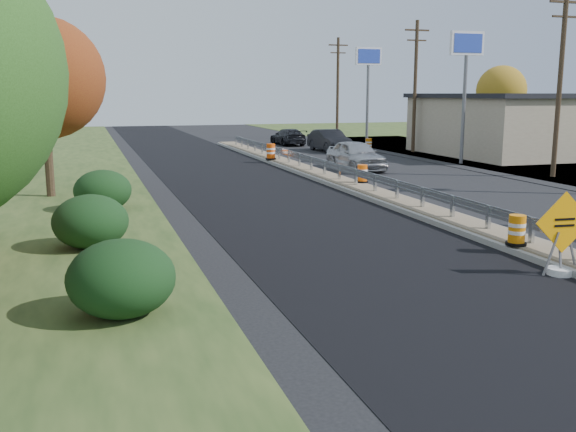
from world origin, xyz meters
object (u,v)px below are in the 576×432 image
object	(u,v)px
barrel_median_far	(271,152)
car_dark_far	(288,137)
car_silver	(356,155)
barrel_median_near	(517,231)
barrel_shoulder_far	(369,144)
car_dark_mid	(330,141)
caution_sign	(561,254)
barrel_median_mid	(362,174)

from	to	relation	value
barrel_median_far	car_dark_far	size ratio (longest dim) A/B	0.21
barrel_median_far	car_silver	xyz separation A→B (m)	(3.61, -4.90, 0.14)
barrel_median_near	barrel_shoulder_far	world-z (taller)	barrel_median_near
car_dark_far	barrel_shoulder_far	bearing A→B (deg)	121.36
car_dark_mid	car_dark_far	xyz separation A→B (m)	(-1.07, 6.89, -0.13)
barrel_median_near	caution_sign	bearing A→B (deg)	-99.27
caution_sign	car_dark_far	size ratio (longest dim) A/B	0.43
barrel_median_far	car_silver	bearing A→B (deg)	-53.63
caution_sign	barrel_median_mid	size ratio (longest dim) A/B	2.45
caution_sign	barrel_shoulder_far	bearing A→B (deg)	78.88
caution_sign	barrel_median_far	size ratio (longest dim) A/B	2.07
car_dark_mid	barrel_shoulder_far	bearing A→B (deg)	3.62
car_silver	car_dark_mid	world-z (taller)	car_silver
barrel_median_mid	car_dark_mid	size ratio (longest dim) A/B	0.17
barrel_median_far	caution_sign	bearing A→B (deg)	-90.77
caution_sign	barrel_shoulder_far	xyz separation A→B (m)	(10.10, 32.99, -0.09)
barrel_median_near	barrel_median_mid	xyz separation A→B (m)	(1.10, 12.63, 0.00)
caution_sign	barrel_median_mid	xyz separation A→B (m)	(1.45, 14.78, 0.11)
barrel_median_near	barrel_median_far	xyz separation A→B (m)	(0.00, 24.03, 0.07)
barrel_median_near	car_dark_far	distance (m)	37.79
barrel_median_far	car_dark_far	distance (m)	14.41
barrel_median_mid	barrel_shoulder_far	size ratio (longest dim) A/B	0.93
barrel_median_mid	car_dark_mid	world-z (taller)	car_dark_mid
car_dark_far	caution_sign	bearing A→B (deg)	79.29
caution_sign	barrel_median_far	bearing A→B (deg)	95.13
barrel_median_near	barrel_shoulder_far	distance (m)	32.35
caution_sign	car_dark_mid	size ratio (longest dim) A/B	0.41
barrel_shoulder_far	car_dark_far	world-z (taller)	car_dark_far
barrel_median_far	car_silver	size ratio (longest dim) A/B	0.20
barrel_median_mid	barrel_median_near	bearing A→B (deg)	-94.98
caution_sign	barrel_median_mid	distance (m)	14.85
barrel_median_mid	car_dark_far	distance (m)	25.14
barrel_median_mid	car_dark_mid	xyz separation A→B (m)	(5.31, 17.89, 0.19)
car_dark_mid	car_dark_far	distance (m)	6.97
barrel_median_far	car_dark_mid	distance (m)	9.13
barrel_median_mid	barrel_shoulder_far	world-z (taller)	barrel_median_mid
barrel_median_far	car_dark_mid	world-z (taller)	car_dark_mid
caution_sign	car_dark_far	distance (m)	39.96
barrel_median_far	car_dark_far	world-z (taller)	car_dark_far
barrel_median_mid	car_silver	size ratio (longest dim) A/B	0.17
car_silver	barrel_median_mid	bearing A→B (deg)	-113.04
barrel_shoulder_far	car_dark_mid	world-z (taller)	car_dark_mid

